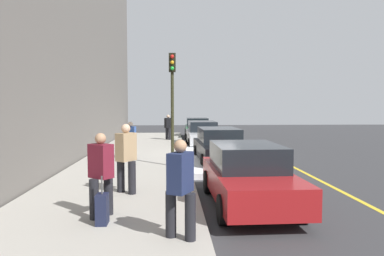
{
  "coord_description": "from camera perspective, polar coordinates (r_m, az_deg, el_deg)",
  "views": [
    {
      "loc": [
        16.18,
        -1.68,
        2.49
      ],
      "look_at": [
        0.04,
        -0.77,
        1.45
      ],
      "focal_mm": 33.13,
      "sensor_mm": 36.0,
      "label": 1
    }
  ],
  "objects": [
    {
      "name": "pedestrian_navy_coat",
      "position": [
        6.24,
        -1.88,
        -9.34
      ],
      "size": [
        0.56,
        0.53,
        1.75
      ],
      "color": "black",
      "rests_on": "sidewalk"
    },
    {
      "name": "sidewalk",
      "position": [
        16.44,
        -8.89,
        -4.8
      ],
      "size": [
        28.0,
        4.6,
        0.15
      ],
      "primitive_type": "cube",
      "color": "#A39E93",
      "rests_on": "ground"
    },
    {
      "name": "pedestrian_blue_coat",
      "position": [
        15.63,
        -9.84,
        -1.77
      ],
      "size": [
        0.52,
        0.48,
        1.62
      ],
      "color": "black",
      "rests_on": "sidewalk"
    },
    {
      "name": "lane_stripe_centre",
      "position": [
        17.08,
        13.44,
        -4.78
      ],
      "size": [
        28.0,
        0.14,
        0.01
      ],
      "primitive_type": "cube",
      "color": "gold",
      "rests_on": "ground"
    },
    {
      "name": "rolling_suitcase",
      "position": [
        7.35,
        -14.26,
        -12.52
      ],
      "size": [
        0.34,
        0.22,
        0.96
      ],
      "color": "#191E38",
      "rests_on": "sidewalk"
    },
    {
      "name": "parked_car_silver",
      "position": [
        21.53,
        1.68,
        -0.92
      ],
      "size": [
        4.8,
        1.93,
        1.51
      ],
      "color": "black",
      "rests_on": "ground"
    },
    {
      "name": "pedestrian_tan_coat",
      "position": [
        9.58,
        -10.56,
        -4.5
      ],
      "size": [
        0.59,
        0.55,
        1.85
      ],
      "color": "black",
      "rests_on": "sidewalk"
    },
    {
      "name": "parked_car_green",
      "position": [
        27.16,
        0.85,
        0.03
      ],
      "size": [
        4.38,
        1.99,
        1.51
      ],
      "color": "black",
      "rests_on": "ground"
    },
    {
      "name": "parked_car_red",
      "position": [
        8.98,
        8.97,
        -7.48
      ],
      "size": [
        4.37,
        1.95,
        1.51
      ],
      "color": "black",
      "rests_on": "ground"
    },
    {
      "name": "parked_car_black",
      "position": [
        15.08,
        4.43,
        -2.91
      ],
      "size": [
        4.62,
        2.01,
        1.51
      ],
      "color": "black",
      "rests_on": "ground"
    },
    {
      "name": "traffic_light_pole",
      "position": [
        13.6,
        -3.19,
        6.11
      ],
      "size": [
        0.35,
        0.26,
        4.31
      ],
      "color": "#2D2D19",
      "rests_on": "sidewalk"
    },
    {
      "name": "snow_bank_curb",
      "position": [
        15.86,
        0.34,
        -4.94
      ],
      "size": [
        8.09,
        0.56,
        0.22
      ],
      "primitive_type": "cube",
      "color": "white",
      "rests_on": "ground"
    },
    {
      "name": "pedestrian_black_coat",
      "position": [
        24.14,
        -3.85,
        0.27
      ],
      "size": [
        0.5,
        0.54,
        1.69
      ],
      "color": "black",
      "rests_on": "sidewalk"
    },
    {
      "name": "pedestrian_burgundy_coat",
      "position": [
        7.67,
        -14.43,
        -6.93
      ],
      "size": [
        0.53,
        0.56,
        1.76
      ],
      "color": "black",
      "rests_on": "sidewalk"
    },
    {
      "name": "ground_plane",
      "position": [
        16.46,
        2.67,
        -5.01
      ],
      "size": [
        56.0,
        56.0,
        0.0
      ],
      "primitive_type": "plane",
      "color": "#333335"
    }
  ]
}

